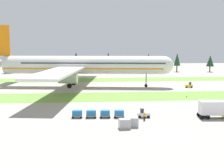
{
  "coord_description": "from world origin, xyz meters",
  "views": [
    {
      "loc": [
        -12.13,
        -46.03,
        14.5
      ],
      "look_at": [
        -5.69,
        32.78,
        4.0
      ],
      "focal_mm": 44.55,
      "sensor_mm": 36.0,
      "label": 1
    }
  ],
  "objects_px": {
    "cargo_dolly_fourth": "(77,113)",
    "airliner": "(77,65)",
    "cargo_dolly_second": "(105,113)",
    "pushback_tractor": "(189,85)",
    "baggage_tug": "(143,114)",
    "cargo_dolly_third": "(91,113)",
    "catering_truck": "(215,109)",
    "uld_container_0": "(125,124)",
    "uld_container_1": "(133,122)",
    "taxiway_marker_1": "(61,99)",
    "taxiway_marker_0": "(187,96)",
    "ground_crew_marshaller": "(144,116)",
    "cargo_dolly_lead": "(119,113)"
  },
  "relations": [
    {
      "from": "uld_container_0",
      "to": "taxiway_marker_1",
      "type": "distance_m",
      "value": 32.6
    },
    {
      "from": "cargo_dolly_lead",
      "to": "pushback_tractor",
      "type": "xyz_separation_m",
      "value": [
        29.86,
        40.96,
        -0.1
      ]
    },
    {
      "from": "cargo_dolly_lead",
      "to": "ground_crew_marshaller",
      "type": "bearing_deg",
      "value": 63.8
    },
    {
      "from": "cargo_dolly_lead",
      "to": "uld_container_0",
      "type": "height_order",
      "value": "uld_container_0"
    },
    {
      "from": "baggage_tug",
      "to": "pushback_tractor",
      "type": "relative_size",
      "value": 0.98
    },
    {
      "from": "cargo_dolly_second",
      "to": "ground_crew_marshaller",
      "type": "xyz_separation_m",
      "value": [
        7.65,
        -2.97,
        0.03
      ]
    },
    {
      "from": "cargo_dolly_fourth",
      "to": "taxiway_marker_1",
      "type": "bearing_deg",
      "value": -161.2
    },
    {
      "from": "baggage_tug",
      "to": "ground_crew_marshaller",
      "type": "xyz_separation_m",
      "value": [
        -0.26,
        -2.42,
        0.13
      ]
    },
    {
      "from": "uld_container_1",
      "to": "taxiway_marker_0",
      "type": "distance_m",
      "value": 35.37
    },
    {
      "from": "catering_truck",
      "to": "baggage_tug",
      "type": "bearing_deg",
      "value": -91.5
    },
    {
      "from": "baggage_tug",
      "to": "cargo_dolly_third",
      "type": "relative_size",
      "value": 1.17
    },
    {
      "from": "airliner",
      "to": "uld_container_0",
      "type": "relative_size",
      "value": 42.81
    },
    {
      "from": "cargo_dolly_second",
      "to": "ground_crew_marshaller",
      "type": "height_order",
      "value": "ground_crew_marshaller"
    },
    {
      "from": "catering_truck",
      "to": "uld_container_1",
      "type": "bearing_deg",
      "value": -69.97
    },
    {
      "from": "cargo_dolly_third",
      "to": "cargo_dolly_fourth",
      "type": "relative_size",
      "value": 1.0
    },
    {
      "from": "cargo_dolly_fourth",
      "to": "airliner",
      "type": "bearing_deg",
      "value": -173.68
    },
    {
      "from": "uld_container_1",
      "to": "taxiway_marker_0",
      "type": "height_order",
      "value": "uld_container_1"
    },
    {
      "from": "pushback_tractor",
      "to": "taxiway_marker_1",
      "type": "bearing_deg",
      "value": 121.68
    },
    {
      "from": "catering_truck",
      "to": "uld_container_0",
      "type": "height_order",
      "value": "catering_truck"
    },
    {
      "from": "baggage_tug",
      "to": "cargo_dolly_second",
      "type": "relative_size",
      "value": 1.17
    },
    {
      "from": "uld_container_0",
      "to": "cargo_dolly_third",
      "type": "bearing_deg",
      "value": 125.83
    },
    {
      "from": "cargo_dolly_third",
      "to": "uld_container_1",
      "type": "distance_m",
      "value": 10.44
    },
    {
      "from": "ground_crew_marshaller",
      "to": "taxiway_marker_1",
      "type": "distance_m",
      "value": 30.78
    },
    {
      "from": "pushback_tractor",
      "to": "taxiway_marker_1",
      "type": "distance_m",
      "value": 48.16
    },
    {
      "from": "baggage_tug",
      "to": "uld_container_1",
      "type": "bearing_deg",
      "value": -22.68
    },
    {
      "from": "cargo_dolly_third",
      "to": "pushback_tractor",
      "type": "height_order",
      "value": "pushback_tractor"
    },
    {
      "from": "cargo_dolly_lead",
      "to": "catering_truck",
      "type": "distance_m",
      "value": 19.73
    },
    {
      "from": "cargo_dolly_second",
      "to": "uld_container_1",
      "type": "xyz_separation_m",
      "value": [
        4.66,
        -7.01,
        -0.05
      ]
    },
    {
      "from": "baggage_tug",
      "to": "uld_container_1",
      "type": "distance_m",
      "value": 7.22
    },
    {
      "from": "cargo_dolly_fourth",
      "to": "catering_truck",
      "type": "distance_m",
      "value": 28.41
    },
    {
      "from": "uld_container_1",
      "to": "pushback_tractor",
      "type": "bearing_deg",
      "value": 59.53
    },
    {
      "from": "cargo_dolly_second",
      "to": "pushback_tractor",
      "type": "bearing_deg",
      "value": 145.24
    },
    {
      "from": "baggage_tug",
      "to": "cargo_dolly_second",
      "type": "xyz_separation_m",
      "value": [
        -7.91,
        0.56,
        0.1
      ]
    },
    {
      "from": "cargo_dolly_second",
      "to": "uld_container_1",
      "type": "height_order",
      "value": "uld_container_1"
    },
    {
      "from": "taxiway_marker_1",
      "to": "ground_crew_marshaller",
      "type": "bearing_deg",
      "value": -52.01
    },
    {
      "from": "baggage_tug",
      "to": "uld_container_0",
      "type": "height_order",
      "value": "baggage_tug"
    },
    {
      "from": "cargo_dolly_lead",
      "to": "uld_container_0",
      "type": "xyz_separation_m",
      "value": [
        0.14,
        -7.8,
        -0.04
      ]
    },
    {
      "from": "ground_crew_marshaller",
      "to": "cargo_dolly_second",
      "type": "bearing_deg",
      "value": -46.54
    },
    {
      "from": "cargo_dolly_second",
      "to": "uld_container_1",
      "type": "bearing_deg",
      "value": 37.66
    },
    {
      "from": "taxiway_marker_0",
      "to": "taxiway_marker_1",
      "type": "height_order",
      "value": "taxiway_marker_0"
    },
    {
      "from": "baggage_tug",
      "to": "cargo_dolly_fourth",
      "type": "bearing_deg",
      "value": -90.0
    },
    {
      "from": "baggage_tug",
      "to": "ground_crew_marshaller",
      "type": "height_order",
      "value": "baggage_tug"
    },
    {
      "from": "airliner",
      "to": "baggage_tug",
      "type": "relative_size",
      "value": 31.89
    },
    {
      "from": "catering_truck",
      "to": "pushback_tractor",
      "type": "relative_size",
      "value": 2.59
    },
    {
      "from": "catering_truck",
      "to": "ground_crew_marshaller",
      "type": "distance_m",
      "value": 14.89
    },
    {
      "from": "pushback_tractor",
      "to": "uld_container_1",
      "type": "distance_m",
      "value": 55.41
    },
    {
      "from": "cargo_dolly_third",
      "to": "cargo_dolly_lead",
      "type": "bearing_deg",
      "value": 90.0
    },
    {
      "from": "airliner",
      "to": "catering_truck",
      "type": "height_order",
      "value": "airliner"
    },
    {
      "from": "cargo_dolly_second",
      "to": "cargo_dolly_fourth",
      "type": "height_order",
      "value": "same"
    },
    {
      "from": "baggage_tug",
      "to": "cargo_dolly_fourth",
      "type": "relative_size",
      "value": 1.17
    }
  ]
}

